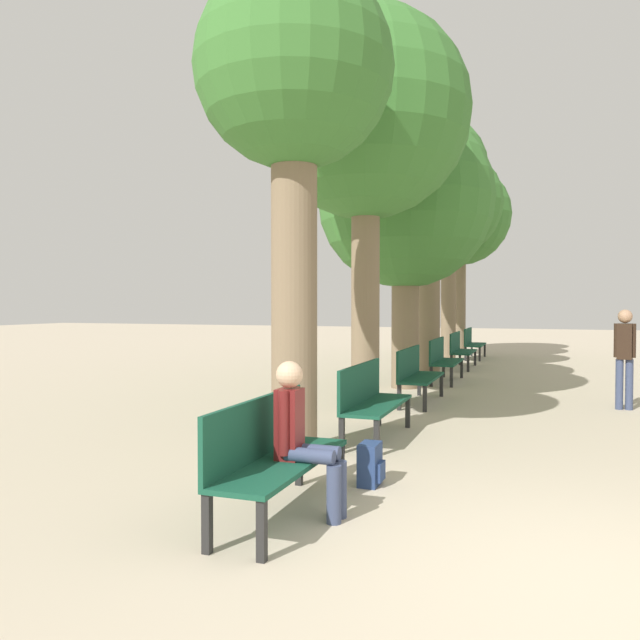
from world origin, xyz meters
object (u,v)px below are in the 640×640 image
(tree_row_0, at_px, (294,86))
(backpack, at_px, (370,465))
(person_seated, at_px, (303,434))
(bench_row_5, at_px, (472,341))
(bench_row_2, at_px, (416,372))
(bench_row_4, at_px, (460,348))
(bench_row_0, at_px, (272,449))
(pedestrian_near, at_px, (625,352))
(tree_row_2, at_px, (406,202))
(tree_row_3, at_px, (429,178))
(tree_row_4, at_px, (449,205))
(bench_row_3, at_px, (442,357))
(tree_row_5, at_px, (460,216))
(tree_row_1, at_px, (366,118))
(bench_row_1, at_px, (370,396))

(tree_row_0, distance_m, backpack, 4.16)
(tree_row_0, relative_size, person_seated, 4.36)
(bench_row_5, bearing_deg, bench_row_2, -90.00)
(bench_row_4, distance_m, tree_row_0, 10.85)
(bench_row_0, height_order, person_seated, person_seated)
(bench_row_4, distance_m, pedestrian_near, 6.54)
(tree_row_2, bearing_deg, tree_row_3, 90.00)
(person_seated, bearing_deg, bench_row_2, 92.32)
(tree_row_2, height_order, tree_row_4, tree_row_4)
(bench_row_4, distance_m, backpack, 11.08)
(bench_row_3, distance_m, tree_row_5, 8.55)
(bench_row_3, relative_size, bench_row_5, 1.00)
(tree_row_1, height_order, tree_row_4, tree_row_1)
(tree_row_5, bearing_deg, tree_row_3, -90.00)
(bench_row_3, xyz_separation_m, bench_row_4, (0.00, 3.03, 0.00))
(bench_row_4, relative_size, tree_row_4, 0.29)
(tree_row_1, height_order, backpack, tree_row_1)
(bench_row_1, height_order, backpack, bench_row_1)
(bench_row_3, bearing_deg, backpack, -86.18)
(tree_row_4, height_order, backpack, tree_row_4)
(bench_row_5, xyz_separation_m, tree_row_2, (-0.57, -7.28, 3.22))
(bench_row_1, distance_m, tree_row_0, 3.80)
(tree_row_1, xyz_separation_m, backpack, (1.11, -3.80, -4.41))
(backpack, bearing_deg, bench_row_5, 92.18)
(tree_row_4, bearing_deg, tree_row_1, -90.00)
(pedestrian_near, bearing_deg, tree_row_4, 117.28)
(bench_row_0, distance_m, tree_row_5, 17.10)
(bench_row_2, height_order, backpack, bench_row_2)
(backpack, bearing_deg, tree_row_1, 106.25)
(tree_row_4, bearing_deg, pedestrian_near, -62.72)
(bench_row_5, bearing_deg, tree_row_4, -116.31)
(bench_row_5, distance_m, tree_row_2, 7.98)
(tree_row_2, relative_size, person_seated, 4.46)
(bench_row_0, height_order, bench_row_4, same)
(bench_row_4, height_order, pedestrian_near, pedestrian_near)
(tree_row_0, bearing_deg, tree_row_4, 90.00)
(bench_row_0, xyz_separation_m, tree_row_0, (-0.57, 1.90, 3.58))
(bench_row_3, distance_m, bench_row_4, 3.03)
(bench_row_0, relative_size, person_seated, 1.44)
(tree_row_1, height_order, pedestrian_near, tree_row_1)
(bench_row_3, distance_m, bench_row_5, 6.07)
(bench_row_2, xyz_separation_m, tree_row_3, (-0.57, 4.55, 4.22))
(bench_row_3, height_order, tree_row_1, tree_row_1)
(bench_row_3, bearing_deg, bench_row_2, -90.00)
(bench_row_1, xyz_separation_m, pedestrian_near, (3.30, 3.46, 0.39))
(bench_row_0, height_order, tree_row_2, tree_row_2)
(backpack, bearing_deg, bench_row_4, 92.77)
(bench_row_2, bearing_deg, bench_row_3, 90.00)
(bench_row_5, xyz_separation_m, pedestrian_near, (3.30, -8.67, 0.39))
(bench_row_5, bearing_deg, tree_row_0, -92.47)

